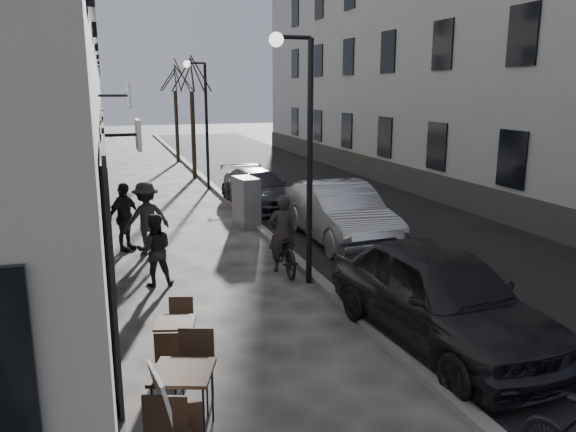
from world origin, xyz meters
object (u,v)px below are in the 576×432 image
tree_near (191,74)px  car_far (258,189)px  bicycle (282,248)px  pedestrian_far (124,217)px  pedestrian_near (155,250)px  pedestrian_mid (146,218)px  streetlamp_near (302,134)px  car_mid (340,213)px  streetlamp_far (202,111)px  bistro_set_b (184,396)px  tree_far (175,76)px  sign_board (171,426)px  bistro_set_c (176,339)px  utility_cabinet (246,202)px  car_near (440,295)px

tree_near → car_far: (1.10, -7.10, -4.02)m
bicycle → pedestrian_far: bearing=-37.0°
pedestrian_near → pedestrian_mid: 2.43m
streetlamp_near → pedestrian_far: (-3.43, 3.74, -2.29)m
streetlamp_near → car_mid: (2.07, 2.78, -2.37)m
streetlamp_far → pedestrian_mid: bearing=-108.5°
bistro_set_b → pedestrian_near: bearing=108.3°
tree_far → pedestrian_mid: 18.34m
tree_near → sign_board: (-3.37, -20.09, -4.20)m
bistro_set_b → pedestrian_near: pedestrian_near is taller
streetlamp_near → bistro_set_b: 6.14m
tree_far → bistro_set_c: bearing=-97.3°
bistro_set_c → car_mid: bearing=62.7°
pedestrian_near → pedestrian_far: (-0.50, 2.87, 0.11)m
streetlamp_near → utility_cabinet: bearing=88.8°
bistro_set_c → utility_cabinet: bearing=83.8°
tree_far → car_near: size_ratio=1.20×
tree_near → tree_far: (0.00, 6.00, 0.00)m
streetlamp_far → pedestrian_near: (-2.93, -11.13, -2.40)m
bistro_set_c → pedestrian_near: pedestrian_near is taller
streetlamp_near → bistro_set_b: size_ratio=2.91×
utility_cabinet → tree_near: bearing=82.2°
pedestrian_mid → streetlamp_far: bearing=-125.5°
tree_near → pedestrian_far: 12.39m
streetlamp_far → car_far: (1.17, -4.10, -2.52)m
tree_far → bicycle: tree_far is taller
streetlamp_near → tree_near: size_ratio=0.89×
bistro_set_c → sign_board: sign_board is taller
utility_cabinet → car_far: bearing=60.1°
bistro_set_b → bicycle: 6.32m
sign_board → car_mid: bearing=47.7°
bistro_set_b → tree_far: bearing=102.9°
sign_board → pedestrian_mid: (0.38, 8.38, 0.45)m
tree_near → bistro_set_b: tree_near is taller
streetlamp_near → car_near: streetlamp_near is taller
streetlamp_near → sign_board: size_ratio=4.48×
bistro_set_c → sign_board: (-0.34, -2.27, 0.04)m
utility_cabinet → bicycle: utility_cabinet is taller
sign_board → car_mid: size_ratio=0.24×
bistro_set_b → car_mid: bearing=75.0°
car_far → car_near: bearing=-93.1°
streetlamp_near → sign_board: streetlamp_near is taller
sign_board → pedestrian_far: bearing=82.9°
tree_near → bicycle: bearing=-90.8°
car_mid → car_far: car_mid is taller
pedestrian_near → car_near: size_ratio=0.32×
bistro_set_b → sign_board: size_ratio=1.54×
sign_board → bicycle: sign_board is taller
bistro_set_b → bistro_set_c: 1.80m
bistro_set_c → sign_board: 2.30m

